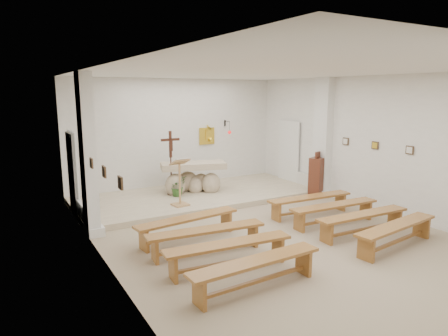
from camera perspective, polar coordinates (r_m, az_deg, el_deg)
ground at (r=8.95m, az=6.64°, el=-9.39°), size 7.00×10.00×0.00m
wall_left at (r=7.01m, az=-16.55°, el=-0.56°), size 0.02×10.00×3.50m
wall_right at (r=10.95m, az=21.66°, el=3.07°), size 0.02×10.00×3.50m
wall_back at (r=12.81m, az=-6.70°, el=4.77°), size 7.00×0.02×3.50m
ceiling at (r=8.41m, az=7.17°, el=13.53°), size 7.00×10.00×0.02m
sanctuary_platform at (r=11.78m, az=-3.61°, el=-4.00°), size 6.98×3.00×0.15m
pilaster_left at (r=8.96m, az=-18.88°, el=1.70°), size 0.26×0.55×3.50m
pilaster_right at (r=12.20m, az=13.93°, el=4.22°), size 0.26×0.55×3.50m
gold_wall_relief at (r=13.24m, az=-2.46°, el=4.59°), size 0.55×0.04×0.55m
sanctuary_lamp at (r=13.35m, az=0.71°, el=5.33°), size 0.11×0.36×0.44m
station_frame_left_front at (r=6.26m, az=-14.59°, el=-2.07°), size 0.03×0.20×0.20m
station_frame_left_mid at (r=7.21m, az=-16.76°, el=-0.51°), size 0.03×0.20×0.20m
station_frame_left_rear at (r=8.17m, az=-18.42°, el=0.68°), size 0.03×0.20×0.20m
station_frame_right_front at (r=10.47m, az=25.00°, el=2.33°), size 0.03×0.20×0.20m
station_frame_right_mid at (r=11.07m, az=20.77°, el=3.05°), size 0.03×0.20×0.20m
station_frame_right_rear at (r=11.71m, az=16.99°, el=3.67°), size 0.03×0.20×0.20m
radiator_left at (r=9.94m, az=-19.52°, el=-6.25°), size 0.10×0.85×0.52m
radiator_right at (r=12.98m, az=11.68°, el=-1.93°), size 0.10×0.85×0.52m
altar at (r=11.89m, az=-4.49°, el=-1.64°), size 2.02×1.24×0.97m
lectern at (r=10.42m, az=-6.29°, el=-2.00°), size 0.50×0.44×1.28m
crucifix_stand at (r=11.51m, az=-7.61°, el=1.40°), size 0.56×0.24×1.85m
potted_plant at (r=11.48m, az=-6.69°, el=-2.59°), size 0.67×0.64×0.57m
donation_pedestal at (r=12.12m, az=13.09°, el=-1.29°), size 0.47×0.47×1.36m
bench_left_front at (r=8.50m, az=-5.18°, el=-7.79°), size 2.38×0.64×0.50m
bench_right_front at (r=10.33m, az=12.17°, el=-4.63°), size 2.37×0.51×0.50m
bench_left_second at (r=7.79m, az=-2.53°, el=-9.51°), size 2.38×0.62×0.50m
bench_right_second at (r=9.76m, az=15.49°, el=-5.70°), size 2.37×0.51×0.50m
bench_left_third at (r=7.11m, az=0.67°, el=-11.54°), size 2.38×0.60×0.50m
bench_right_third at (r=9.22m, az=19.22°, el=-6.87°), size 2.37×0.48×0.50m
bench_left_fourth at (r=6.47m, az=4.59°, el=-13.93°), size 2.36×0.45×0.50m
bench_right_fourth at (r=8.74m, az=23.41°, el=-8.15°), size 2.38×0.65×0.50m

